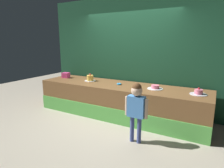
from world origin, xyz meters
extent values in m
plane|color=#ADA38E|center=(0.00, 0.00, 0.00)|extent=(12.00, 12.00, 0.00)
cube|color=brown|center=(0.00, 0.51, 0.38)|extent=(4.09, 1.02, 0.76)
cube|color=#59B24C|center=(0.00, -0.01, 0.17)|extent=(4.09, 0.02, 0.34)
cube|color=#19472D|center=(0.00, 1.12, 1.44)|extent=(4.76, 0.08, 2.89)
cylinder|color=#3F4C8C|center=(0.78, -0.50, 0.24)|extent=(0.08, 0.08, 0.48)
cylinder|color=#3F4C8C|center=(0.92, -0.50, 0.24)|extent=(0.08, 0.08, 0.48)
cube|color=#4C8CD8|center=(0.85, -0.50, 0.67)|extent=(0.30, 0.14, 0.38)
cylinder|color=beige|center=(0.67, -0.50, 0.66)|extent=(0.06, 0.06, 0.34)
cylinder|color=beige|center=(1.03, -0.50, 0.66)|extent=(0.06, 0.06, 0.34)
sphere|color=beige|center=(0.85, -0.50, 0.95)|extent=(0.19, 0.19, 0.19)
sphere|color=brown|center=(0.85, -0.50, 1.01)|extent=(0.16, 0.16, 0.16)
cube|color=#ED448F|center=(-1.74, 0.58, 0.83)|extent=(0.21, 0.19, 0.15)
torus|color=#3399D8|center=(0.00, 0.51, 0.78)|extent=(0.11, 0.11, 0.04)
cylinder|color=silver|center=(-0.87, 0.55, 0.77)|extent=(0.29, 0.29, 0.01)
cylinder|color=#F2BF4C|center=(-0.87, 0.55, 0.84)|extent=(0.17, 0.17, 0.14)
sphere|color=red|center=(-0.87, 0.55, 0.93)|extent=(0.04, 0.04, 0.04)
cylinder|color=white|center=(0.87, 0.53, 0.77)|extent=(0.34, 0.34, 0.01)
cylinder|color=pink|center=(0.87, 0.53, 0.81)|extent=(0.17, 0.17, 0.07)
cylinder|color=silver|center=(1.74, 0.50, 0.77)|extent=(0.32, 0.32, 0.01)
cylinder|color=pink|center=(1.74, 0.50, 0.82)|extent=(0.15, 0.15, 0.09)
sphere|color=red|center=(1.74, 0.50, 0.88)|extent=(0.04, 0.04, 0.04)
camera|label=1|loc=(2.01, -3.44, 1.77)|focal=30.52mm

